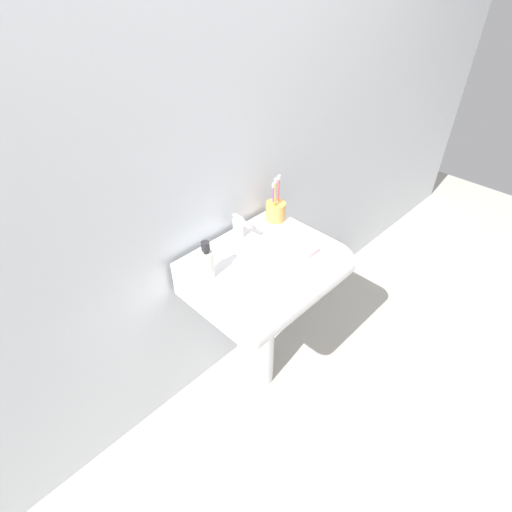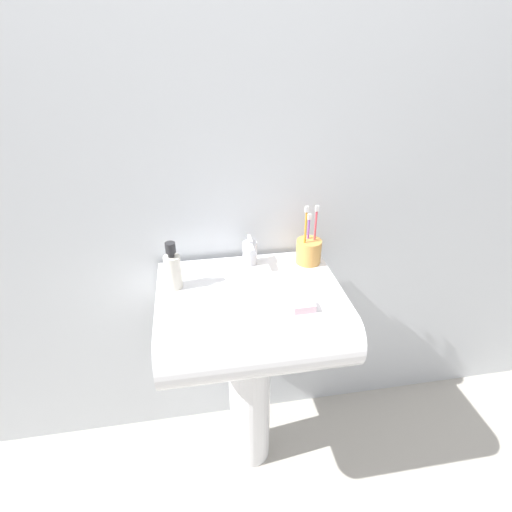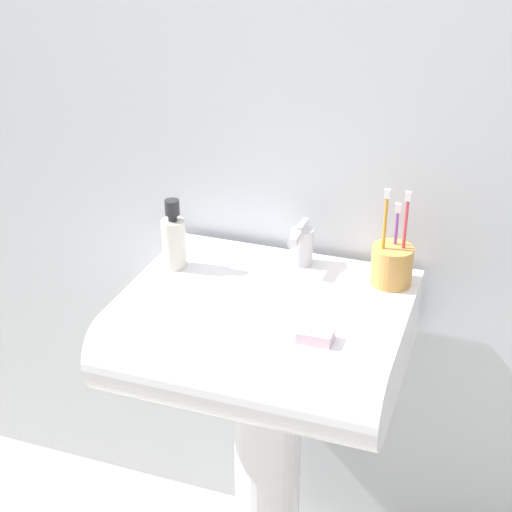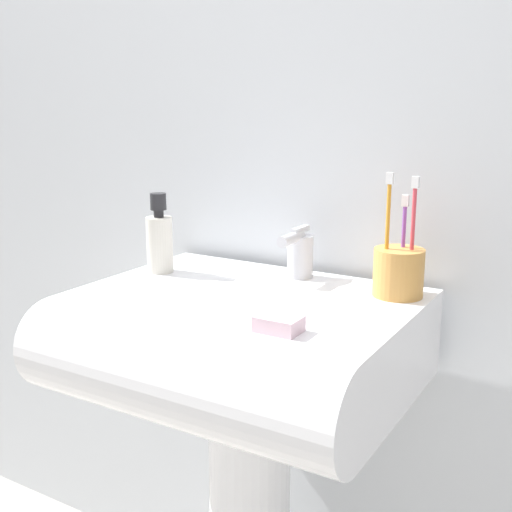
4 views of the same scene
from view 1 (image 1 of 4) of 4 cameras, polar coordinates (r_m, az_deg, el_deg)
The scene contains 8 objects.
ground_plane at distance 2.24m, azimuth 0.32°, elevation -16.72°, with size 6.00×6.00×0.00m, color #ADA89E.
wall_back at distance 1.59m, azimuth -6.12°, elevation 14.62°, with size 5.00×0.05×2.40m, color silver.
sink_pedestal at distance 1.97m, azimuth 0.36°, elevation -11.12°, with size 0.16×0.16×0.68m, color white.
sink_basin at distance 1.64m, azimuth 1.86°, elevation -2.72°, with size 0.59×0.49×0.16m.
faucet at distance 1.69m, azimuth -2.36°, elevation 4.18°, with size 0.05×0.10×0.10m.
toothbrush_cup at distance 1.80m, azimuth 2.83°, elevation 6.49°, with size 0.09×0.09×0.22m.
soap_bottle at distance 1.48m, azimuth -7.00°, elevation -0.98°, with size 0.05×0.05×0.16m.
bar_soap at distance 1.63m, azimuth 7.62°, elevation 0.64°, with size 0.07×0.05×0.02m, color silver.
Camera 1 is at (-0.92, -0.89, 1.84)m, focal length 28.00 mm.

